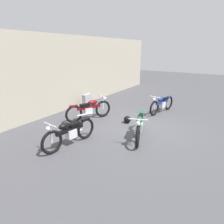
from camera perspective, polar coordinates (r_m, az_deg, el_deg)
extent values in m
plane|color=#47474C|center=(7.75, 7.44, -4.45)|extent=(40.00, 40.00, 0.00)
cube|color=#B2A893|center=(9.72, -15.33, 10.52)|extent=(18.00, 0.30, 3.56)
cube|color=#9E9EA3|center=(10.28, -7.21, 3.25)|extent=(0.61, 0.24, 0.70)
sphere|color=black|center=(8.12, 4.44, -2.17)|extent=(0.29, 0.29, 0.29)
torus|color=black|center=(6.12, 7.46, -7.00)|extent=(0.72, 0.33, 0.73)
torus|color=black|center=(7.36, 8.37, -2.66)|extent=(0.72, 0.33, 0.73)
cube|color=silver|center=(6.77, 8.00, -4.32)|extent=(0.37, 0.30, 0.28)
cube|color=#145128|center=(6.67, 8.02, -3.21)|extent=(1.00, 0.44, 0.12)
ellipsoid|color=#145128|center=(6.44, 7.97, -2.28)|extent=(0.48, 0.34, 0.20)
cube|color=black|center=(6.79, 8.19, -1.65)|extent=(0.44, 0.31, 0.08)
cube|color=#145128|center=(7.25, 8.49, -0.15)|extent=(0.34, 0.22, 0.06)
cylinder|color=silver|center=(6.01, 7.56, -4.63)|extent=(0.06, 0.06, 0.55)
cylinder|color=silver|center=(5.91, 7.67, -2.17)|extent=(0.23, 0.56, 0.04)
sphere|color=silver|center=(5.87, 7.56, -3.35)|extent=(0.14, 0.14, 0.14)
cylinder|color=silver|center=(6.99, 7.12, -4.17)|extent=(0.68, 0.30, 0.06)
torus|color=black|center=(8.76, -2.64, 0.95)|extent=(0.72, 0.39, 0.75)
torus|color=black|center=(8.16, -10.97, -0.64)|extent=(0.72, 0.39, 0.75)
cube|color=silver|center=(8.41, -6.97, 0.26)|extent=(0.38, 0.32, 0.29)
cube|color=#590F14|center=(8.39, -6.70, 1.39)|extent=(1.00, 0.52, 0.12)
ellipsoid|color=#590F14|center=(8.42, -5.63, 2.79)|extent=(0.50, 0.37, 0.21)
cube|color=black|center=(8.27, -7.87, 2.07)|extent=(0.45, 0.34, 0.08)
cube|color=#590F14|center=(8.06, -11.11, 1.71)|extent=(0.35, 0.25, 0.06)
cylinder|color=silver|center=(8.68, -2.67, 2.73)|extent=(0.06, 0.06, 0.56)
cylinder|color=silver|center=(8.62, -2.70, 4.55)|extent=(0.27, 0.56, 0.04)
sphere|color=silver|center=(8.68, -2.22, 3.96)|extent=(0.14, 0.14, 0.14)
cylinder|color=silver|center=(8.24, -7.83, -0.68)|extent=(0.68, 0.35, 0.06)
torus|color=black|center=(5.98, -17.03, -8.38)|extent=(0.72, 0.18, 0.72)
torus|color=black|center=(6.71, -7.62, -4.75)|extent=(0.72, 0.18, 0.72)
cube|color=silver|center=(6.34, -11.70, -6.19)|extent=(0.34, 0.24, 0.28)
cube|color=black|center=(6.25, -12.14, -5.00)|extent=(1.01, 0.23, 0.12)
ellipsoid|color=black|center=(6.08, -13.55, -3.94)|extent=(0.45, 0.25, 0.20)
cube|color=black|center=(6.30, -10.97, -3.47)|extent=(0.41, 0.23, 0.08)
cube|color=black|center=(6.59, -7.74, -2.07)|extent=(0.33, 0.16, 0.06)
cylinder|color=silver|center=(5.86, -17.27, -6.00)|extent=(0.06, 0.06, 0.54)
cylinder|color=silver|center=(5.76, -17.51, -3.54)|extent=(0.11, 0.57, 0.04)
sphere|color=silver|center=(5.76, -18.07, -4.66)|extent=(0.14, 0.14, 0.14)
cylinder|color=silver|center=(6.56, -10.99, -5.94)|extent=(0.69, 0.15, 0.06)
torus|color=black|center=(9.14, 12.16, 1.09)|extent=(0.69, 0.23, 0.69)
torus|color=black|center=(10.21, 16.08, 2.55)|extent=(0.69, 0.23, 0.69)
cube|color=silver|center=(9.70, 14.38, 2.03)|extent=(0.34, 0.25, 0.27)
cube|color=navy|center=(9.62, 14.30, 2.84)|extent=(0.97, 0.30, 0.11)
ellipsoid|color=navy|center=(9.44, 13.85, 3.66)|extent=(0.45, 0.28, 0.19)
cube|color=black|center=(9.74, 14.88, 3.72)|extent=(0.41, 0.25, 0.08)
cube|color=navy|center=(10.13, 16.23, 4.31)|extent=(0.32, 0.18, 0.06)
cylinder|color=silver|center=(9.07, 12.27, 2.67)|extent=(0.05, 0.05, 0.52)
cylinder|color=silver|center=(9.01, 12.38, 4.27)|extent=(0.15, 0.54, 0.03)
sphere|color=silver|center=(8.97, 12.07, 3.61)|extent=(0.13, 0.13, 0.13)
cylinder|color=silver|center=(9.93, 14.35, 1.99)|extent=(0.66, 0.20, 0.06)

